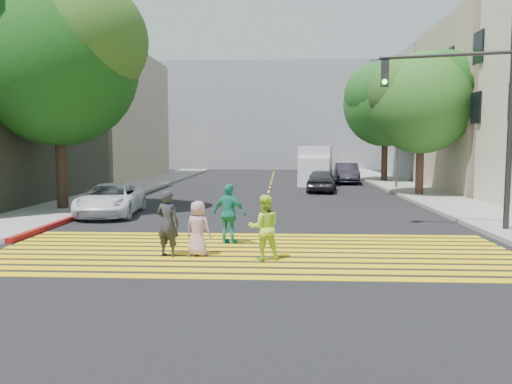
# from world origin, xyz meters

# --- Properties ---
(ground) EXTENTS (120.00, 120.00, 0.00)m
(ground) POSITION_xyz_m (0.00, 0.00, 0.00)
(ground) COLOR black
(sidewalk_left) EXTENTS (3.00, 40.00, 0.15)m
(sidewalk_left) POSITION_xyz_m (-8.50, 22.00, 0.07)
(sidewalk_left) COLOR gray
(sidewalk_left) RESTS_ON ground
(sidewalk_right) EXTENTS (3.00, 60.00, 0.15)m
(sidewalk_right) POSITION_xyz_m (8.50, 15.00, 0.07)
(sidewalk_right) COLOR gray
(sidewalk_right) RESTS_ON ground
(curb_red) EXTENTS (0.20, 8.00, 0.16)m
(curb_red) POSITION_xyz_m (-6.90, 6.00, 0.08)
(curb_red) COLOR maroon
(curb_red) RESTS_ON ground
(crosswalk) EXTENTS (13.40, 5.30, 0.01)m
(crosswalk) POSITION_xyz_m (0.00, 1.28, 0.01)
(crosswalk) COLOR yellow
(crosswalk) RESTS_ON ground
(lane_line) EXTENTS (0.12, 34.40, 0.01)m
(lane_line) POSITION_xyz_m (0.00, 22.50, 0.01)
(lane_line) COLOR yellow
(lane_line) RESTS_ON ground
(building_left_tan) EXTENTS (12.00, 16.00, 10.00)m
(building_left_tan) POSITION_xyz_m (-16.00, 28.00, 5.00)
(building_left_tan) COLOR tan
(building_left_tan) RESTS_ON ground
(building_right_grey) EXTENTS (10.00, 10.00, 10.00)m
(building_right_grey) POSITION_xyz_m (15.00, 30.00, 5.00)
(building_right_grey) COLOR gray
(building_right_grey) RESTS_ON ground
(backdrop_block) EXTENTS (30.00, 8.00, 12.00)m
(backdrop_block) POSITION_xyz_m (0.00, 48.00, 6.00)
(backdrop_block) COLOR gray
(backdrop_block) RESTS_ON ground
(tree_left) EXTENTS (8.64, 8.37, 9.32)m
(tree_left) POSITION_xyz_m (-8.25, 8.81, 6.28)
(tree_left) COLOR black
(tree_left) RESTS_ON ground
(tree_right_near) EXTENTS (6.38, 5.99, 7.72)m
(tree_right_near) POSITION_xyz_m (8.18, 15.59, 5.22)
(tree_right_near) COLOR #402F22
(tree_right_near) RESTS_ON ground
(tree_right_far) EXTENTS (8.00, 7.94, 8.95)m
(tree_right_far) POSITION_xyz_m (8.40, 25.84, 6.04)
(tree_right_far) COLOR #4A3027
(tree_right_far) RESTS_ON ground
(pedestrian_man) EXTENTS (0.70, 0.56, 1.65)m
(pedestrian_man) POSITION_xyz_m (-2.07, 0.71, 0.83)
(pedestrian_man) COLOR #292A30
(pedestrian_man) RESTS_ON ground
(pedestrian_woman) EXTENTS (0.86, 0.73, 1.58)m
(pedestrian_woman) POSITION_xyz_m (0.32, 0.46, 0.79)
(pedestrian_woman) COLOR #C3F436
(pedestrian_woman) RESTS_ON ground
(pedestrian_child) EXTENTS (0.79, 0.65, 1.38)m
(pedestrian_child) POSITION_xyz_m (-1.34, 0.79, 0.69)
(pedestrian_child) COLOR #C08DA8
(pedestrian_child) RESTS_ON ground
(pedestrian_extra) EXTENTS (1.07, 0.73, 1.69)m
(pedestrian_extra) POSITION_xyz_m (-0.71, 2.35, 0.84)
(pedestrian_extra) COLOR teal
(pedestrian_extra) RESTS_ON ground
(white_sedan) EXTENTS (2.46, 4.64, 1.24)m
(white_sedan) POSITION_xyz_m (-5.95, 7.76, 0.62)
(white_sedan) COLOR white
(white_sedan) RESTS_ON ground
(dark_car_near) EXTENTS (2.17, 4.20, 1.37)m
(dark_car_near) POSITION_xyz_m (3.13, 18.05, 0.68)
(dark_car_near) COLOR #28282F
(dark_car_near) RESTS_ON ground
(silver_car) EXTENTS (2.28, 4.94, 1.40)m
(silver_car) POSITION_xyz_m (3.19, 30.02, 0.70)
(silver_car) COLOR gray
(silver_car) RESTS_ON ground
(dark_car_parked) EXTENTS (1.75, 4.48, 1.45)m
(dark_car_parked) POSITION_xyz_m (5.43, 24.60, 0.73)
(dark_car_parked) COLOR black
(dark_car_parked) RESTS_ON ground
(white_van) EXTENTS (2.76, 5.82, 2.64)m
(white_van) POSITION_xyz_m (3.14, 23.56, 1.26)
(white_van) COLOR silver
(white_van) RESTS_ON ground
(traffic_signal) EXTENTS (3.99, 1.11, 5.96)m
(traffic_signal) POSITION_xyz_m (6.68, 4.64, 3.86)
(traffic_signal) COLOR #252525
(traffic_signal) RESTS_ON ground
(street_lamp) EXTENTS (1.83, 0.52, 8.11)m
(street_lamp) POSITION_xyz_m (7.65, 19.59, 4.65)
(street_lamp) COLOR slate
(street_lamp) RESTS_ON ground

